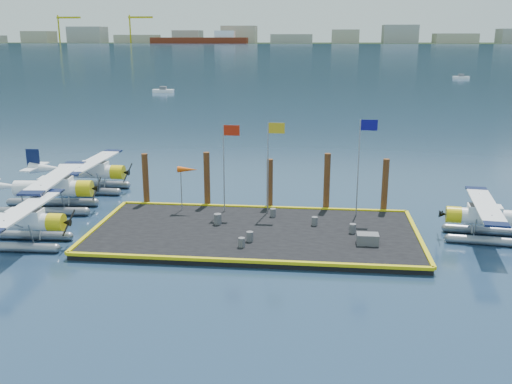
{
  "coord_description": "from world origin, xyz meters",
  "views": [
    {
      "loc": [
        3.68,
        -33.42,
        12.15
      ],
      "look_at": [
        -0.11,
        2.0,
        2.34
      ],
      "focal_mm": 40.0,
      "sensor_mm": 36.0,
      "label": 1
    }
  ],
  "objects_px": {
    "drum_5": "(273,213)",
    "piling_3": "(327,184)",
    "drum_0": "(218,219)",
    "drum_3": "(250,236)",
    "seaplane_c": "(90,173)",
    "piling_0": "(146,181)",
    "seaplane_a": "(20,224)",
    "drum_2": "(353,228)",
    "crate": "(368,239)",
    "seaplane_d": "(490,219)",
    "piling_1": "(207,181)",
    "flagpole_yellow": "(271,154)",
    "drum_4": "(315,221)",
    "flagpole_red": "(227,155)",
    "drum_1": "(242,242)",
    "piling_4": "(385,187)",
    "flagpole_blue": "(362,153)",
    "windsock": "(187,171)",
    "piling_2": "(270,186)",
    "seaplane_b": "(51,191)"
  },
  "relations": [
    {
      "from": "drum_0",
      "to": "piling_2",
      "type": "distance_m",
      "value": 5.44
    },
    {
      "from": "piling_2",
      "to": "windsock",
      "type": "bearing_deg",
      "value": -163.85
    },
    {
      "from": "windsock",
      "to": "piling_3",
      "type": "bearing_deg",
      "value": 9.53
    },
    {
      "from": "piling_1",
      "to": "piling_3",
      "type": "distance_m",
      "value": 8.5
    },
    {
      "from": "seaplane_a",
      "to": "drum_2",
      "type": "height_order",
      "value": "seaplane_a"
    },
    {
      "from": "drum_1",
      "to": "seaplane_b",
      "type": "bearing_deg",
      "value": 155.09
    },
    {
      "from": "flagpole_blue",
      "to": "seaplane_d",
      "type": "bearing_deg",
      "value": -20.4
    },
    {
      "from": "drum_1",
      "to": "drum_2",
      "type": "xyz_separation_m",
      "value": [
        6.48,
        3.13,
        0.01
      ]
    },
    {
      "from": "drum_5",
      "to": "piling_1",
      "type": "xyz_separation_m",
      "value": [
        -4.93,
        2.43,
        1.43
      ]
    },
    {
      "from": "seaplane_a",
      "to": "seaplane_b",
      "type": "height_order",
      "value": "seaplane_b"
    },
    {
      "from": "drum_5",
      "to": "piling_0",
      "type": "distance_m",
      "value": 9.83
    },
    {
      "from": "seaplane_c",
      "to": "drum_3",
      "type": "bearing_deg",
      "value": 52.7
    },
    {
      "from": "seaplane_d",
      "to": "piling_1",
      "type": "relative_size",
      "value": 2.04
    },
    {
      "from": "windsock",
      "to": "piling_3",
      "type": "distance_m",
      "value": 9.72
    },
    {
      "from": "crate",
      "to": "piling_4",
      "type": "xyz_separation_m",
      "value": [
        1.68,
        7.08,
        1.29
      ]
    },
    {
      "from": "seaplane_a",
      "to": "crate",
      "type": "xyz_separation_m",
      "value": [
        20.47,
        1.37,
        -0.65
      ]
    },
    {
      "from": "seaplane_a",
      "to": "drum_1",
      "type": "bearing_deg",
      "value": 88.37
    },
    {
      "from": "seaplane_b",
      "to": "piling_4",
      "type": "distance_m",
      "value": 23.53
    },
    {
      "from": "drum_3",
      "to": "flagpole_yellow",
      "type": "distance_m",
      "value": 6.92
    },
    {
      "from": "flagpole_red",
      "to": "piling_0",
      "type": "relative_size",
      "value": 1.5
    },
    {
      "from": "crate",
      "to": "drum_2",
      "type": "bearing_deg",
      "value": 111.81
    },
    {
      "from": "flagpole_blue",
      "to": "windsock",
      "type": "height_order",
      "value": "flagpole_blue"
    },
    {
      "from": "drum_0",
      "to": "flagpole_yellow",
      "type": "bearing_deg",
      "value": 41.34
    },
    {
      "from": "flagpole_yellow",
      "to": "windsock",
      "type": "xyz_separation_m",
      "value": [
        -5.73,
        0.0,
        -1.28
      ]
    },
    {
      "from": "seaplane_a",
      "to": "piling_3",
      "type": "distance_m",
      "value": 20.04
    },
    {
      "from": "drum_5",
      "to": "flagpole_red",
      "type": "distance_m",
      "value": 4.99
    },
    {
      "from": "flagpole_red",
      "to": "drum_5",
      "type": "bearing_deg",
      "value": -14.46
    },
    {
      "from": "seaplane_a",
      "to": "drum_0",
      "type": "xyz_separation_m",
      "value": [
        11.17,
        4.04,
        -0.62
      ]
    },
    {
      "from": "seaplane_a",
      "to": "drum_0",
      "type": "distance_m",
      "value": 11.89
    },
    {
      "from": "seaplane_b",
      "to": "piling_3",
      "type": "bearing_deg",
      "value": 89.17
    },
    {
      "from": "piling_0",
      "to": "piling_4",
      "type": "xyz_separation_m",
      "value": [
        17.0,
        0.0,
        0.0
      ]
    },
    {
      "from": "windsock",
      "to": "piling_0",
      "type": "bearing_deg",
      "value": 155.27
    },
    {
      "from": "drum_0",
      "to": "piling_4",
      "type": "bearing_deg",
      "value": 21.85
    },
    {
      "from": "seaplane_a",
      "to": "drum_2",
      "type": "relative_size",
      "value": 15.29
    },
    {
      "from": "piling_2",
      "to": "drum_1",
      "type": "bearing_deg",
      "value": -96.3
    },
    {
      "from": "seaplane_c",
      "to": "piling_0",
      "type": "height_order",
      "value": "piling_0"
    },
    {
      "from": "flagpole_blue",
      "to": "windsock",
      "type": "xyz_separation_m",
      "value": [
        -11.72,
        0.0,
        -1.46
      ]
    },
    {
      "from": "drum_4",
      "to": "piling_1",
      "type": "distance_m",
      "value": 8.79
    },
    {
      "from": "seaplane_c",
      "to": "piling_3",
      "type": "height_order",
      "value": "piling_3"
    },
    {
      "from": "drum_0",
      "to": "drum_3",
      "type": "distance_m",
      "value": 3.79
    },
    {
      "from": "seaplane_b",
      "to": "flagpole_blue",
      "type": "relative_size",
      "value": 1.49
    },
    {
      "from": "piling_0",
      "to": "piling_1",
      "type": "bearing_deg",
      "value": 0.0
    },
    {
      "from": "drum_3",
      "to": "piling_0",
      "type": "height_order",
      "value": "piling_0"
    },
    {
      "from": "piling_0",
      "to": "drum_2",
      "type": "bearing_deg",
      "value": -19.62
    },
    {
      "from": "drum_5",
      "to": "piling_3",
      "type": "height_order",
      "value": "piling_3"
    },
    {
      "from": "seaplane_c",
      "to": "flagpole_yellow",
      "type": "xyz_separation_m",
      "value": [
        15.04,
        -5.57,
        3.06
      ]
    },
    {
      "from": "drum_4",
      "to": "piling_0",
      "type": "bearing_deg",
      "value": 162.08
    },
    {
      "from": "piling_3",
      "to": "piling_1",
      "type": "bearing_deg",
      "value": 180.0
    },
    {
      "from": "drum_3",
      "to": "piling_2",
      "type": "height_order",
      "value": "piling_2"
    },
    {
      "from": "seaplane_a",
      "to": "drum_4",
      "type": "relative_size",
      "value": 16.0
    }
  ]
}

